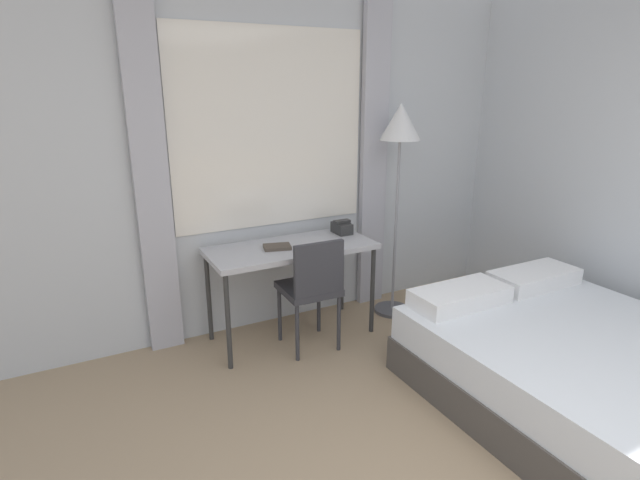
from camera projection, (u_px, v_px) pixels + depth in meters
name	position (u px, v px, depth m)	size (l,w,h in m)	color
wall_back_with_window	(249.00, 163.00, 3.85)	(5.78, 0.13, 2.70)	silver
wall_right	(621.00, 167.00, 3.70)	(0.05, 3.84, 2.70)	silver
desk	(291.00, 254.00, 3.82)	(1.27, 0.56, 0.76)	#B2B2B7
desk_chair	(312.00, 285.00, 3.67)	(0.41, 0.41, 0.88)	#333338
bed	(591.00, 374.00, 3.03)	(1.64, 2.00, 0.60)	#4C4742
standing_lamp	(400.00, 142.00, 4.01)	(0.33, 0.33, 1.80)	#4C4C51
telephone	(342.00, 227.00, 4.11)	(0.14, 0.18, 0.11)	#2D2D2D
book	(277.00, 247.00, 3.74)	(0.23, 0.19, 0.02)	#4C4238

